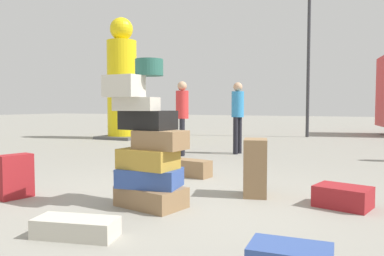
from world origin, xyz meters
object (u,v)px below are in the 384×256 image
person_passerby_in_red (182,111)px  person_tourist_with_camera (238,111)px  suitcase_maroon_foreground_far (343,197)px  suitcase_maroon_white_trunk (15,176)px  suitcase_brown_behind_tower (255,167)px  lamp_post (309,38)px  suitcase_brown_upright_blue (190,168)px  suitcase_tower (148,150)px  yellow_dummy_statue (122,85)px  suitcase_cream_right_side (76,228)px  suitcase_cream_left_side (158,150)px

person_passerby_in_red → person_tourist_with_camera: bearing=103.9°
suitcase_maroon_foreground_far → person_passerby_in_red: 5.13m
suitcase_maroon_white_trunk → suitcase_brown_behind_tower: bearing=41.0°
suitcase_brown_behind_tower → person_passerby_in_red: size_ratio=0.43×
suitcase_brown_behind_tower → person_tourist_with_camera: size_ratio=0.43×
suitcase_brown_behind_tower → lamp_post: bearing=79.6°
suitcase_brown_upright_blue → person_tourist_with_camera: (-0.23, 3.21, 0.91)m
suitcase_tower → suitcase_maroon_white_trunk: size_ratio=3.06×
suitcase_maroon_foreground_far → yellow_dummy_statue: size_ratio=0.14×
suitcase_brown_upright_blue → suitcase_tower: bearing=-69.0°
yellow_dummy_statue → lamp_post: lamp_post is taller
suitcase_tower → suitcase_brown_upright_blue: bearing=100.7°
suitcase_cream_right_side → yellow_dummy_statue: 10.59m
suitcase_brown_behind_tower → yellow_dummy_statue: 9.48m
suitcase_cream_right_side → suitcase_tower: bearing=75.2°
suitcase_cream_right_side → yellow_dummy_statue: bearing=109.8°
suitcase_cream_right_side → lamp_post: bearing=75.8°
person_tourist_with_camera → person_passerby_in_red: 1.38m
person_tourist_with_camera → lamp_post: 6.50m
suitcase_brown_upright_blue → lamp_post: 9.78m
person_passerby_in_red → suitcase_brown_upright_blue: bearing=4.8°
person_tourist_with_camera → person_passerby_in_red: person_passerby_in_red is taller
suitcase_brown_behind_tower → person_passerby_in_red: bearing=114.7°
suitcase_maroon_white_trunk → suitcase_brown_upright_blue: 2.70m
lamp_post → suitcase_maroon_white_trunk: bearing=-99.8°
suitcase_brown_behind_tower → suitcase_brown_upright_blue: 1.64m
suitcase_tower → suitcase_maroon_white_trunk: (-1.75, -0.38, -0.38)m
person_tourist_with_camera → suitcase_maroon_foreground_far: bearing=39.1°
suitcase_cream_right_side → yellow_dummy_statue: size_ratio=0.17×
suitcase_maroon_white_trunk → lamp_post: 12.07m
suitcase_tower → suitcase_maroon_white_trunk: bearing=-167.9°
suitcase_cream_left_side → suitcase_maroon_foreground_far: size_ratio=1.29×
person_tourist_with_camera → suitcase_cream_left_side: bearing=-2.0°
suitcase_cream_right_side → lamp_post: 12.74m
lamp_post → suitcase_maroon_foreground_far: bearing=-79.6°
suitcase_cream_right_side → person_tourist_with_camera: bearing=82.0°
suitcase_maroon_white_trunk → suitcase_cream_left_side: 2.56m
suitcase_maroon_white_trunk → person_tourist_with_camera: bearing=91.8°
suitcase_tower → suitcase_brown_upright_blue: 2.04m
suitcase_cream_left_side → person_passerby_in_red: 2.37m
suitcase_maroon_white_trunk → suitcase_cream_left_side: suitcase_cream_left_side is taller
suitcase_maroon_foreground_far → lamp_post: (-1.86, 10.13, 3.54)m
suitcase_maroon_white_trunk → suitcase_brown_upright_blue: size_ratio=0.79×
person_passerby_in_red → lamp_post: (1.89, 6.76, 2.62)m
suitcase_brown_upright_blue → person_passerby_in_red: bearing=129.5°
person_passerby_in_red → yellow_dummy_statue: size_ratio=0.41×
suitcase_tower → lamp_post: lamp_post is taller
suitcase_tower → suitcase_maroon_foreground_far: suitcase_tower is taller
suitcase_tower → suitcase_maroon_white_trunk: 1.83m
person_passerby_in_red → yellow_dummy_statue: yellow_dummy_statue is taller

